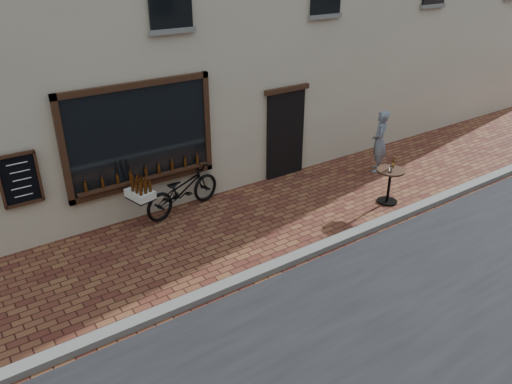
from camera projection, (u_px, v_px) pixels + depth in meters
ground at (316, 259)px, 9.49m from camera, size 90.00×90.00×0.00m
kerb at (309, 252)px, 9.61m from camera, size 90.00×0.25×0.12m
cargo_bicycle at (181, 190)px, 11.00m from camera, size 2.36×1.11×1.11m
bistro_table at (390, 179)px, 11.36m from camera, size 0.64×0.64×1.09m
pedestrian at (379, 141)px, 12.90m from camera, size 0.70×0.69×1.63m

